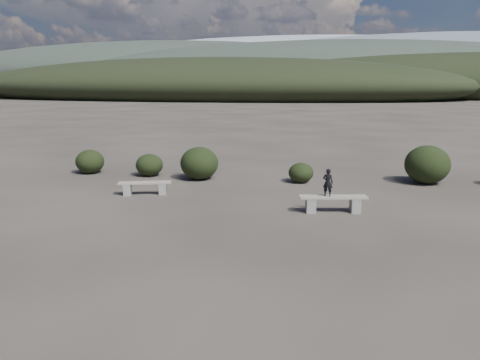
# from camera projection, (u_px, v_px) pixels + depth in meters

# --- Properties ---
(ground) EXTENTS (1200.00, 1200.00, 0.00)m
(ground) POSITION_uv_depth(u_px,v_px,m) (207.00, 264.00, 10.01)
(ground) COLOR #322C27
(ground) RESTS_ON ground
(bench_left) EXTENTS (1.81, 0.89, 0.45)m
(bench_left) POSITION_uv_depth(u_px,v_px,m) (145.00, 187.00, 15.98)
(bench_left) COLOR slate
(bench_left) RESTS_ON ground
(bench_right) EXTENTS (2.03, 0.80, 0.50)m
(bench_right) POSITION_uv_depth(u_px,v_px,m) (333.00, 202.00, 13.84)
(bench_right) COLOR slate
(bench_right) RESTS_ON ground
(seated_person) EXTENTS (0.33, 0.25, 0.82)m
(seated_person) POSITION_uv_depth(u_px,v_px,m) (328.00, 182.00, 13.71)
(seated_person) COLOR black
(seated_person) RESTS_ON bench_right
(shrub_a) EXTENTS (1.11, 1.11, 0.90)m
(shrub_a) POSITION_uv_depth(u_px,v_px,m) (149.00, 165.00, 19.13)
(shrub_a) COLOR black
(shrub_a) RESTS_ON ground
(shrub_b) EXTENTS (1.50, 1.50, 1.29)m
(shrub_b) POSITION_uv_depth(u_px,v_px,m) (199.00, 163.00, 18.43)
(shrub_b) COLOR black
(shrub_b) RESTS_ON ground
(shrub_c) EXTENTS (0.95, 0.95, 0.76)m
(shrub_c) POSITION_uv_depth(u_px,v_px,m) (301.00, 173.00, 17.89)
(shrub_c) COLOR black
(shrub_c) RESTS_ON ground
(shrub_d) EXTENTS (1.66, 1.66, 1.46)m
(shrub_d) POSITION_uv_depth(u_px,v_px,m) (427.00, 165.00, 17.67)
(shrub_d) COLOR black
(shrub_d) RESTS_ON ground
(shrub_f) EXTENTS (1.18, 1.18, 1.00)m
(shrub_f) POSITION_uv_depth(u_px,v_px,m) (90.00, 161.00, 19.68)
(shrub_f) COLOR black
(shrub_f) RESTS_ON ground
(mountain_ridges) EXTENTS (500.00, 400.00, 56.00)m
(mountain_ridges) POSITION_uv_depth(u_px,v_px,m) (323.00, 71.00, 334.24)
(mountain_ridges) COLOR black
(mountain_ridges) RESTS_ON ground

